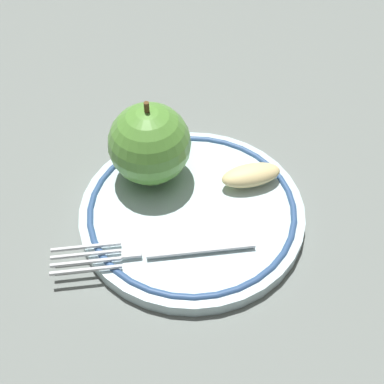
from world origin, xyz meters
TOP-DOWN VIEW (x-y plane):
  - ground_plane at (0.00, 0.00)m, footprint 2.00×2.00m
  - plate at (-0.01, -0.01)m, footprint 0.21×0.21m
  - apple_red_whole at (-0.05, 0.03)m, footprint 0.08×0.08m
  - apple_slice_front at (0.05, 0.02)m, footprint 0.06×0.04m
  - fork at (-0.04, -0.06)m, footprint 0.17×0.04m

SIDE VIEW (x-z plane):
  - ground_plane at x=0.00m, z-range 0.00..0.00m
  - plate at x=-0.01m, z-range 0.00..0.02m
  - fork at x=-0.04m, z-range 0.02..0.02m
  - apple_slice_front at x=0.05m, z-range 0.02..0.04m
  - apple_red_whole at x=-0.05m, z-range 0.01..0.10m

